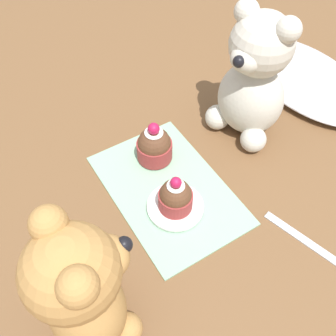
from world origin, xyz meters
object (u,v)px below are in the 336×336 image
(saucer_plate, at_px, (175,206))
(cupcake_near_tan_bear, at_px, (176,197))
(teaspoon, at_px, (306,241))
(teddy_bear_cream, at_px, (253,80))
(cupcake_near_cream_bear, at_px, (154,146))
(teddy_bear_tan, at_px, (82,290))

(saucer_plate, bearing_deg, cupcake_near_tan_bear, -90.00)
(cupcake_near_tan_bear, height_order, teaspoon, cupcake_near_tan_bear)
(teddy_bear_cream, xyz_separation_m, cupcake_near_cream_bear, (-0.02, -0.18, -0.07))
(teddy_bear_cream, xyz_separation_m, cupcake_near_tan_bear, (0.09, -0.20, -0.07))
(saucer_plate, bearing_deg, teddy_bear_tan, -62.78)
(teddy_bear_cream, bearing_deg, cupcake_near_tan_bear, -82.22)
(teddy_bear_cream, height_order, teddy_bear_tan, teddy_bear_cream)
(teddy_bear_cream, bearing_deg, saucer_plate, -82.22)
(teddy_bear_tan, distance_m, cupcake_near_cream_bear, 0.29)
(teddy_bear_tan, height_order, teaspoon, teddy_bear_tan)
(teddy_bear_tan, height_order, cupcake_near_cream_bear, teddy_bear_tan)
(teddy_bear_tan, relative_size, cupcake_near_cream_bear, 2.80)
(teddy_bear_tan, relative_size, saucer_plate, 2.44)
(teddy_bear_cream, relative_size, cupcake_near_cream_bear, 3.01)
(cupcake_near_cream_bear, height_order, saucer_plate, cupcake_near_cream_bear)
(teddy_bear_cream, bearing_deg, teddy_bear_tan, -80.19)
(teaspoon, bearing_deg, teddy_bear_tan, -116.14)
(teaspoon, bearing_deg, cupcake_near_tan_bear, -153.88)
(teddy_bear_tan, bearing_deg, cupcake_near_tan_bear, -61.86)
(teddy_bear_cream, xyz_separation_m, teddy_bear_tan, (0.18, -0.38, -0.00))
(cupcake_near_cream_bear, xyz_separation_m, cupcake_near_tan_bear, (0.10, -0.03, 0.00))
(teddy_bear_cream, bearing_deg, teaspoon, -32.01)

